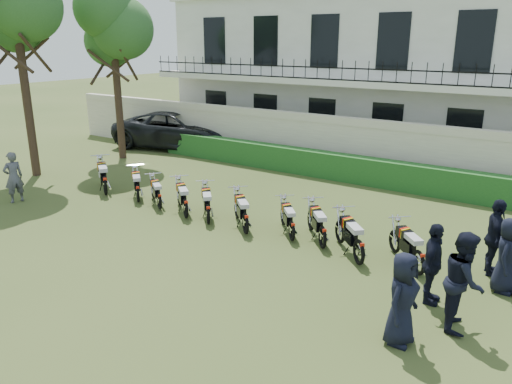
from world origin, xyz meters
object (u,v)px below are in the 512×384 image
at_px(motorcycle_3, 185,204).
at_px(officer_1, 464,281).
at_px(officer_2, 433,264).
at_px(motorcycle_8, 359,246).
at_px(motorcycle_4, 208,209).
at_px(motorcycle_0, 105,181).
at_px(motorcycle_5, 246,218).
at_px(officer_0, 402,299).
at_px(motorcycle_6, 292,226).
at_px(motorcycle_7, 323,232).
at_px(suv, 180,130).
at_px(tree_west_near, 113,22).
at_px(motorcycle_9, 419,257).
at_px(officer_3, 507,255).
at_px(motorcycle_2, 159,197).
at_px(inspector, 14,177).
at_px(officer_5, 495,238).
at_px(motorcycle_1, 138,189).

height_order(motorcycle_3, officer_1, officer_1).
bearing_deg(officer_2, motorcycle_8, 61.55).
bearing_deg(motorcycle_4, officer_2, -51.04).
distance_m(motorcycle_0, officer_2, 11.41).
height_order(motorcycle_5, officer_0, officer_0).
xyz_separation_m(motorcycle_6, motorcycle_7, (0.90, 0.02, 0.03)).
bearing_deg(suv, motorcycle_7, -135.07).
height_order(tree_west_near, motorcycle_9, tree_west_near).
xyz_separation_m(motorcycle_7, officer_3, (4.24, 0.19, 0.36)).
xyz_separation_m(motorcycle_0, motorcycle_6, (7.38, 0.12, -0.09)).
bearing_deg(tree_west_near, officer_0, -24.84).
xyz_separation_m(motorcycle_2, officer_2, (8.73, -1.04, 0.43)).
xyz_separation_m(motorcycle_3, inspector, (-5.77, -1.96, 0.37)).
bearing_deg(officer_3, officer_5, 33.13).
bearing_deg(motorcycle_6, tree_west_near, 117.71).
bearing_deg(officer_5, motorcycle_8, 99.49).
bearing_deg(motorcycle_3, officer_1, -61.40).
bearing_deg(suv, motorcycle_5, -141.95).
distance_m(motorcycle_1, motorcycle_2, 1.13).
relative_size(officer_1, officer_2, 1.11).
distance_m(motorcycle_0, suv, 8.08).
height_order(motorcycle_0, motorcycle_5, motorcycle_0).
distance_m(tree_west_near, officer_1, 17.80).
relative_size(motorcycle_6, officer_3, 0.82).
bearing_deg(officer_3, officer_0, 163.88).
xyz_separation_m(motorcycle_5, suv, (-9.38, 7.54, 0.42)).
height_order(motorcycle_0, motorcycle_4, motorcycle_0).
distance_m(tree_west_near, motorcycle_9, 16.27).
distance_m(officer_0, officer_1, 1.36).
bearing_deg(tree_west_near, motorcycle_2, -33.13).
bearing_deg(motorcycle_9, tree_west_near, 120.50).
bearing_deg(officer_2, officer_3, -45.34).
bearing_deg(motorcycle_3, motorcycle_1, 122.59).
bearing_deg(officer_5, officer_1, 162.67).
relative_size(motorcycle_4, officer_0, 0.82).
distance_m(motorcycle_3, officer_1, 8.38).
height_order(motorcycle_4, officer_1, officer_1).
bearing_deg(motorcycle_4, motorcycle_1, 132.34).
bearing_deg(suv, officer_2, -133.04).
bearing_deg(officer_0, motorcycle_2, 77.12).
height_order(motorcycle_6, motorcycle_8, motorcycle_8).
height_order(motorcycle_9, officer_1, officer_1).
distance_m(motorcycle_0, motorcycle_7, 8.29).
relative_size(motorcycle_1, officer_3, 0.89).
distance_m(motorcycle_0, officer_0, 11.67).
relative_size(motorcycle_6, officer_1, 0.71).
relative_size(motorcycle_1, motorcycle_6, 1.09).
height_order(motorcycle_0, officer_5, officer_5).
bearing_deg(officer_3, motorcycle_3, 98.18).
bearing_deg(motorcycle_5, officer_1, -60.54).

